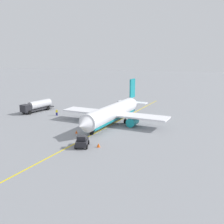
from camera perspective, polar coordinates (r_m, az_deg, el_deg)
ground_plane at (r=65.77m, az=0.00°, el=-2.55°), size 400.00×400.00×0.00m
airplane at (r=65.54m, az=0.18°, el=-0.17°), size 30.28×27.10×9.77m
fuel_tanker at (r=82.56m, az=-15.32°, el=1.30°), size 11.14×5.37×3.15m
pushback_tug at (r=50.36m, az=-6.27°, el=-6.13°), size 3.98×3.07×2.20m
refueling_worker at (r=76.24m, az=-11.45°, el=-0.09°), size 0.59×0.63×1.71m
safety_cone_nose at (r=50.17m, az=-2.83°, el=-6.91°), size 0.66×0.66×0.73m
safety_cone_wingtip at (r=58.90m, az=-7.42°, el=-4.13°), size 0.55×0.55×0.61m
taxi_line_marking at (r=65.77m, az=0.00°, el=-2.55°), size 70.89×12.36×0.01m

